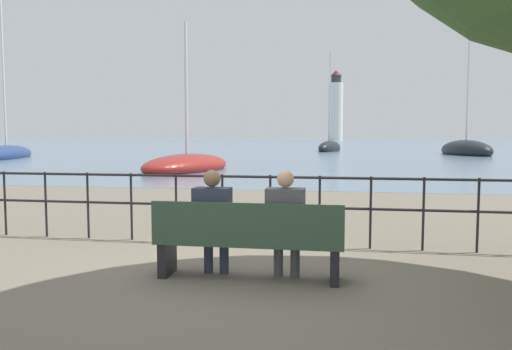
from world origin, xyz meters
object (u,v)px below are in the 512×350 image
(seated_person_left, at_px, (213,218))
(sailboat_2, at_px, (330,148))
(harbor_lighthouse, at_px, (336,108))
(sailboat_0, at_px, (187,165))
(seated_person_right, at_px, (286,220))
(sailboat_1, at_px, (466,150))
(sailboat_3, at_px, (7,154))
(park_bench, at_px, (248,241))

(seated_person_left, distance_m, sailboat_2, 43.83)
(harbor_lighthouse, bearing_deg, seated_person_left, -89.97)
(seated_person_left, xyz_separation_m, sailboat_0, (-5.45, 16.25, -0.44))
(seated_person_left, height_order, seated_person_right, seated_person_right)
(sailboat_1, bearing_deg, sailboat_2, 132.22)
(sailboat_3, xyz_separation_m, harbor_lighthouse, (21.27, 109.48, 8.64))
(sailboat_3, relative_size, harbor_lighthouse, 0.64)
(seated_person_left, bearing_deg, sailboat_2, 89.50)
(park_bench, distance_m, seated_person_right, 0.49)
(sailboat_1, xyz_separation_m, sailboat_2, (-10.95, 7.17, -0.02))
(park_bench, distance_m, sailboat_1, 38.32)
(sailboat_1, height_order, sailboat_3, sailboat_3)
(sailboat_1, bearing_deg, sailboat_3, -175.79)
(sailboat_0, relative_size, sailboat_3, 0.57)
(seated_person_left, height_order, sailboat_2, sailboat_2)
(sailboat_3, height_order, harbor_lighthouse, harbor_lighthouse)
(sailboat_2, relative_size, harbor_lighthouse, 0.52)
(seated_person_right, distance_m, sailboat_0, 17.43)
(seated_person_left, bearing_deg, sailboat_1, 72.81)
(sailboat_0, bearing_deg, seated_person_right, -54.12)
(sailboat_0, distance_m, sailboat_2, 28.18)
(sailboat_1, relative_size, sailboat_2, 0.99)
(seated_person_left, relative_size, sailboat_3, 0.10)
(harbor_lighthouse, bearing_deg, sailboat_3, -100.99)
(harbor_lighthouse, bearing_deg, sailboat_1, -83.38)
(sailboat_1, bearing_deg, seated_person_left, -121.77)
(sailboat_0, height_order, sailboat_3, sailboat_3)
(sailboat_0, height_order, harbor_lighthouse, harbor_lighthouse)
(park_bench, relative_size, sailboat_2, 0.22)
(sailboat_3, bearing_deg, seated_person_left, -67.39)
(park_bench, relative_size, harbor_lighthouse, 0.11)
(sailboat_0, height_order, sailboat_1, sailboat_1)
(park_bench, bearing_deg, sailboat_1, 73.45)
(sailboat_2, bearing_deg, harbor_lighthouse, 103.82)
(seated_person_right, distance_m, sailboat_3, 33.83)
(seated_person_left, bearing_deg, sailboat_3, 129.88)
(seated_person_right, height_order, sailboat_2, sailboat_2)
(park_bench, height_order, seated_person_right, seated_person_right)
(park_bench, bearing_deg, harbor_lighthouse, 90.21)
(seated_person_left, relative_size, sailboat_0, 0.18)
(harbor_lighthouse, bearing_deg, park_bench, -89.79)
(seated_person_left, bearing_deg, seated_person_right, -0.03)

